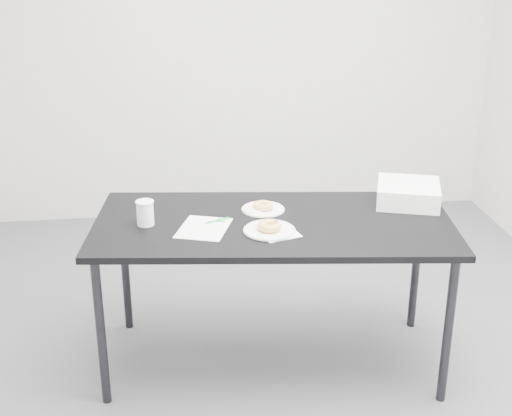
{
  "coord_description": "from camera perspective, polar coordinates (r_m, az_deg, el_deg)",
  "views": [
    {
      "loc": [
        -0.43,
        -3.2,
        2.1
      ],
      "look_at": [
        -0.02,
        0.02,
        0.81
      ],
      "focal_mm": 50.0,
      "sensor_mm": 36.0,
      "label": 1
    }
  ],
  "objects": [
    {
      "name": "donut_near",
      "position": [
        3.29,
        1.08,
        -1.44
      ],
      "size": [
        0.13,
        0.13,
        0.04
      ],
      "primitive_type": "torus",
      "rotation": [
        0.0,
        0.0,
        0.17
      ],
      "color": "#D38A43",
      "rests_on": "plate_near"
    },
    {
      "name": "coffee_cup",
      "position": [
        3.39,
        -8.86,
        -0.39
      ],
      "size": [
        0.08,
        0.08,
        0.12
      ],
      "primitive_type": "cylinder",
      "color": "white",
      "rests_on": "table"
    },
    {
      "name": "table",
      "position": [
        3.44,
        1.39,
        -1.97
      ],
      "size": [
        1.8,
        1.0,
        0.78
      ],
      "rotation": [
        0.0,
        0.0,
        -0.12
      ],
      "color": "black",
      "rests_on": "floor"
    },
    {
      "name": "pen",
      "position": [
        3.41,
        -3.12,
        -0.99
      ],
      "size": [
        0.12,
        0.06,
        0.01
      ],
      "primitive_type": "cylinder",
      "rotation": [
        0.0,
        1.57,
        0.43
      ],
      "color": "#0E9A50",
      "rests_on": "scorecard"
    },
    {
      "name": "logo_patch",
      "position": [
        3.42,
        -2.78,
        -0.97
      ],
      "size": [
        0.06,
        0.06,
        0.0
      ],
      "primitive_type": "cube",
      "rotation": [
        0.0,
        0.0,
        -0.32
      ],
      "color": "green",
      "rests_on": "scorecard"
    },
    {
      "name": "floor",
      "position": [
        3.86,
        0.41,
        -11.36
      ],
      "size": [
        4.0,
        4.0,
        0.0
      ],
      "primitive_type": "plane",
      "color": "#4B4B50",
      "rests_on": "ground"
    },
    {
      "name": "napkin",
      "position": [
        3.28,
        1.78,
        -2.01
      ],
      "size": [
        0.21,
        0.21,
        0.0
      ],
      "primitive_type": "cube",
      "rotation": [
        0.0,
        0.0,
        0.31
      ],
      "color": "white",
      "rests_on": "table"
    },
    {
      "name": "plate_near",
      "position": [
        3.3,
        1.08,
        -1.79
      ],
      "size": [
        0.24,
        0.24,
        0.01
      ],
      "primitive_type": "cylinder",
      "color": "white",
      "rests_on": "napkin"
    },
    {
      "name": "cup_lid",
      "position": [
        3.53,
        -0.25,
        -0.17
      ],
      "size": [
        0.1,
        0.1,
        0.01
      ],
      "primitive_type": "cylinder",
      "color": "white",
      "rests_on": "table"
    },
    {
      "name": "wall_back",
      "position": [
        5.28,
        -2.45,
        13.46
      ],
      "size": [
        4.0,
        0.02,
        2.7
      ],
      "primitive_type": "cube",
      "color": "silver",
      "rests_on": "floor"
    },
    {
      "name": "bakery_box",
      "position": [
        3.7,
        12.07,
        1.16
      ],
      "size": [
        0.39,
        0.39,
        0.1
      ],
      "primitive_type": "cube",
      "rotation": [
        0.0,
        0.0,
        -0.31
      ],
      "color": "white",
      "rests_on": "table"
    },
    {
      "name": "scorecard",
      "position": [
        3.34,
        -4.2,
        -1.61
      ],
      "size": [
        0.29,
        0.33,
        0.0
      ],
      "primitive_type": "cube",
      "rotation": [
        0.0,
        0.0,
        -0.32
      ],
      "color": "white",
      "rests_on": "table"
    },
    {
      "name": "plate_far",
      "position": [
        3.55,
        0.57,
        -0.11
      ],
      "size": [
        0.22,
        0.22,
        0.01
      ],
      "primitive_type": "cylinder",
      "color": "white",
      "rests_on": "table"
    },
    {
      "name": "donut_far",
      "position": [
        3.54,
        0.57,
        0.19
      ],
      "size": [
        0.1,
        0.1,
        0.03
      ],
      "primitive_type": "torus",
      "rotation": [
        0.0,
        0.0,
        0.04
      ],
      "color": "#D38A43",
      "rests_on": "plate_far"
    }
  ]
}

